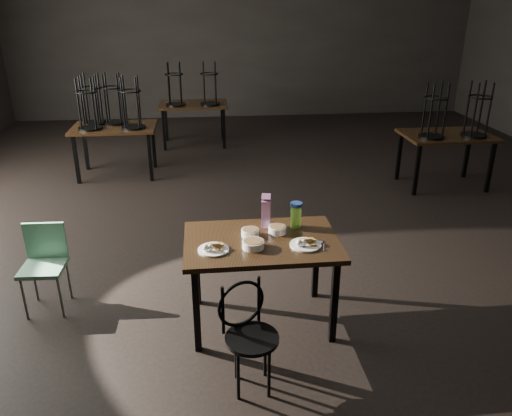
{
  "coord_description": "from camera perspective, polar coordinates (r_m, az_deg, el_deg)",
  "views": [
    {
      "loc": [
        -0.95,
        -5.22,
        2.48
      ],
      "look_at": [
        -0.53,
        -1.38,
        0.85
      ],
      "focal_mm": 35.0,
      "sensor_mm": 36.0,
      "label": 1
    }
  ],
  "objects": [
    {
      "name": "bg_table_far",
      "position": [
        9.07,
        -7.18,
        11.74
      ],
      "size": [
        1.2,
        0.8,
        1.48
      ],
      "color": "black",
      "rests_on": "ground"
    },
    {
      "name": "spoon",
      "position": [
        3.86,
        7.46,
        -3.9
      ],
      "size": [
        0.05,
        0.19,
        0.01
      ],
      "color": "silver",
      "rests_on": "main_table"
    },
    {
      "name": "plate_right",
      "position": [
        3.79,
        5.66,
        -4.04
      ],
      "size": [
        0.24,
        0.24,
        0.08
      ],
      "color": "white",
      "rests_on": "main_table"
    },
    {
      "name": "plate_left",
      "position": [
        3.72,
        -4.92,
        -4.59
      ],
      "size": [
        0.23,
        0.23,
        0.08
      ],
      "color": "white",
      "rests_on": "main_table"
    },
    {
      "name": "main_table",
      "position": [
        3.91,
        0.63,
        -4.68
      ],
      "size": [
        1.2,
        0.8,
        0.75
      ],
      "color": "black",
      "rests_on": "ground"
    },
    {
      "name": "water_bottle",
      "position": [
        4.05,
        4.59,
        -0.77
      ],
      "size": [
        0.12,
        0.12,
        0.21
      ],
      "color": "#80CF3D",
      "rests_on": "main_table"
    },
    {
      "name": "bowl_far",
      "position": [
        3.98,
        2.44,
        -2.46
      ],
      "size": [
        0.14,
        0.14,
        0.06
      ],
      "color": "white",
      "rests_on": "main_table"
    },
    {
      "name": "school_chair",
      "position": [
        4.59,
        -23.03,
        -5.42
      ],
      "size": [
        0.36,
        0.36,
        0.74
      ],
      "rotation": [
        0.0,
        0.0,
        -0.04
      ],
      "color": "#6EAB87",
      "rests_on": "ground"
    },
    {
      "name": "bg_table_right",
      "position": [
        7.39,
        21.15,
        7.82
      ],
      "size": [
        1.2,
        0.8,
        1.48
      ],
      "color": "black",
      "rests_on": "ground"
    },
    {
      "name": "juice_carton",
      "position": [
        4.04,
        1.17,
        -0.39
      ],
      "size": [
        0.09,
        0.09,
        0.29
      ],
      "color": "#851877",
      "rests_on": "main_table"
    },
    {
      "name": "bowl_big",
      "position": [
        3.74,
        -0.34,
        -4.15
      ],
      "size": [
        0.17,
        0.17,
        0.06
      ],
      "color": "white",
      "rests_on": "main_table"
    },
    {
      "name": "bg_table_left",
      "position": [
        7.67,
        -16.19,
        9.33
      ],
      "size": [
        1.2,
        0.8,
        1.48
      ],
      "color": "black",
      "rests_on": "ground"
    },
    {
      "name": "bentwood_chair",
      "position": [
        3.42,
        -0.95,
        -13.54
      ],
      "size": [
        0.41,
        0.4,
        0.76
      ],
      "rotation": [
        0.0,
        0.0,
        0.39
      ],
      "color": "black",
      "rests_on": "ground"
    },
    {
      "name": "room",
      "position": [
        5.31,
        3.69,
        21.21
      ],
      "size": [
        12.0,
        12.04,
        3.22
      ],
      "color": "black",
      "rests_on": "ground"
    },
    {
      "name": "bowl_near",
      "position": [
        3.93,
        -0.68,
        -2.79
      ],
      "size": [
        0.14,
        0.14,
        0.06
      ],
      "color": "white",
      "rests_on": "main_table"
    }
  ]
}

